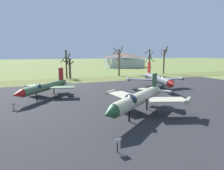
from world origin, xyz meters
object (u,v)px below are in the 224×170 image
Objects in this scene: info_placard_front_left at (117,144)px; jet_fighter_rear_left at (158,79)px; visitor_building at (124,61)px; jet_fighter_front_left at (139,98)px; info_placard_rear_left at (171,93)px; jet_fighter_rear_right at (44,87)px; info_placard_rear_right at (14,105)px.

info_placard_front_left is 0.08× the size of jet_fighter_rear_left.
visitor_building reaches higher than jet_fighter_rear_left.
jet_fighter_front_left reaches higher than info_placard_front_left.
info_placard_rear_left is 0.05× the size of visitor_building.
visitor_building is at bearing 69.24° from jet_fighter_rear_left.
jet_fighter_rear_right is at bearing 160.66° from info_placard_rear_left.
jet_fighter_front_left is 1.12× the size of jet_fighter_rear_right.
info_placard_rear_right is at bearing -168.05° from jet_fighter_rear_left.
info_placard_front_left is 98.54m from visitor_building.
info_placard_rear_right is (-13.62, 8.49, -1.47)m from jet_fighter_front_left.
jet_fighter_front_left reaches higher than info_placard_rear_left.
visitor_building reaches higher than info_placard_rear_left.
info_placard_front_left is 0.10× the size of jet_fighter_rear_right.
info_placard_rear_right is at bearing -125.54° from visitor_building.
info_placard_front_left reaches higher than info_placard_rear_left.
visitor_building is (25.28, 66.69, 1.50)m from jet_fighter_rear_left.
info_placard_rear_left is 24.37m from info_placard_rear_right.
jet_fighter_rear_right is at bearing 98.51° from info_placard_front_left.
info_placard_rear_left is (10.71, 7.27, -1.44)m from jet_fighter_front_left.
info_placard_front_left is at bearing -81.49° from jet_fighter_rear_right.
info_placard_front_left is at bearing -64.44° from info_placard_rear_right.
visitor_building reaches higher than jet_fighter_front_left.
info_placard_front_left is 21.89m from jet_fighter_rear_right.
jet_fighter_rear_right is (-3.24, 21.62, 1.16)m from info_placard_front_left.
info_placard_rear_left is at bearing -106.55° from jet_fighter_rear_left.
jet_fighter_rear_right is 7.35m from info_placard_rear_right.
jet_fighter_front_left is at bearing -115.20° from visitor_building.
jet_fighter_front_left is 0.62× the size of visitor_building.
info_placard_rear_right is at bearing -126.78° from jet_fighter_rear_right.
visitor_building reaches higher than info_placard_rear_right.
info_placard_rear_right is 88.87m from visitor_building.
info_placard_rear_right is (-4.33, -5.80, -1.27)m from jet_fighter_rear_right.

